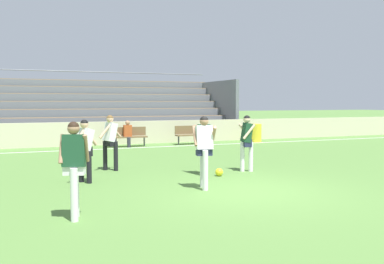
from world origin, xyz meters
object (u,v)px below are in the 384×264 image
object	(u,v)px
bleacher_stand	(81,108)
bench_near_bin	(193,133)
bench_far_left	(127,135)
trash_bin	(256,133)
player_dark_challenging	(247,138)
player_dark_wide_right	(204,140)
player_white_dropping_back	(110,138)
player_white_overlapping	(204,145)
player_white_pressing_high	(85,146)
spectator_seated	(128,132)
player_dark_deep_cover	(74,161)
soccer_ball	(219,172)

from	to	relation	value
bleacher_stand	bench_near_bin	xyz separation A→B (m)	(4.70, -4.46, -1.18)
bleacher_stand	bench_far_left	distance (m)	4.83
trash_bin	player_dark_challenging	size ratio (longest dim) A/B	0.56
bench_near_bin	player_dark_wide_right	bearing A→B (deg)	-110.20
player_white_dropping_back	bench_far_left	bearing A→B (deg)	72.24
trash_bin	player_white_overlapping	xyz separation A→B (m)	(-7.20, -9.84, 0.57)
bench_near_bin	player_white_pressing_high	distance (m)	10.40
spectator_seated	player_white_overlapping	distance (m)	10.00
bench_far_left	spectator_seated	world-z (taller)	spectator_seated
player_dark_wide_right	player_white_pressing_high	distance (m)	3.30
player_white_pressing_high	player_dark_wide_right	bearing A→B (deg)	-0.55
bench_far_left	spectator_seated	size ratio (longest dim) A/B	1.49
player_dark_deep_cover	spectator_seated	bearing A→B (deg)	71.99
bench_far_left	player_dark_wide_right	world-z (taller)	player_dark_wide_right
bench_far_left	soccer_ball	world-z (taller)	bench_far_left
bench_far_left	player_dark_challenging	world-z (taller)	player_dark_challenging
bleacher_stand	player_dark_challenging	xyz separation A→B (m)	(3.05, -12.67, -0.74)
player_dark_wide_right	player_white_pressing_high	xyz separation A→B (m)	(-3.30, 0.03, -0.02)
bench_near_bin	bench_far_left	distance (m)	3.26
player_dark_deep_cover	soccer_ball	size ratio (longest dim) A/B	7.80
bench_near_bin	player_white_dropping_back	distance (m)	8.44
trash_bin	player_dark_challenging	distance (m)	9.42
spectator_seated	player_white_overlapping	bearing A→B (deg)	-93.42
bleacher_stand	soccer_ball	bearing A→B (deg)	-81.56
soccer_ball	bleacher_stand	bearing A→B (deg)	98.44
bench_far_left	player_white_overlapping	bearing A→B (deg)	-93.38
bench_far_left	spectator_seated	bearing A→B (deg)	-90.00
spectator_seated	player_white_pressing_high	size ratio (longest dim) A/B	0.75
player_white_pressing_high	player_white_overlapping	bearing A→B (deg)	-36.71
bleacher_stand	player_white_overlapping	distance (m)	14.59
player_white_dropping_back	player_white_overlapping	distance (m)	3.87
bleacher_stand	player_dark_deep_cover	world-z (taller)	bleacher_stand
trash_bin	player_white_dropping_back	world-z (taller)	player_white_dropping_back
player_white_pressing_high	bench_far_left	bearing A→B (deg)	69.49
spectator_seated	player_white_overlapping	size ratio (longest dim) A/B	0.70
trash_bin	soccer_ball	size ratio (longest dim) A/B	4.24
bench_near_bin	player_white_overlapping	distance (m)	10.82
player_white_dropping_back	player_dark_deep_cover	xyz separation A→B (m)	(-1.66, -5.14, 0.04)
bench_far_left	player_white_pressing_high	world-z (taller)	player_white_pressing_high
bleacher_stand	bench_near_bin	size ratio (longest dim) A/B	9.19
bench_near_bin	trash_bin	bearing A→B (deg)	-4.31
bench_far_left	player_white_dropping_back	size ratio (longest dim) A/B	1.08
bleacher_stand	player_white_overlapping	world-z (taller)	bleacher_stand
player_white_overlapping	player_white_dropping_back	bearing A→B (deg)	112.66
player_dark_challenging	player_dark_deep_cover	size ratio (longest dim) A/B	0.97
bench_far_left	player_white_pressing_high	xyz separation A→B (m)	(-3.08, -8.24, 0.40)
bleacher_stand	player_white_overlapping	xyz separation A→B (m)	(0.85, -14.55, -0.70)
player_dark_deep_cover	trash_bin	bearing A→B (deg)	47.77
bench_near_bin	player_dark_deep_cover	bearing A→B (deg)	-121.01
player_dark_deep_cover	player_white_overlapping	world-z (taller)	player_white_overlapping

